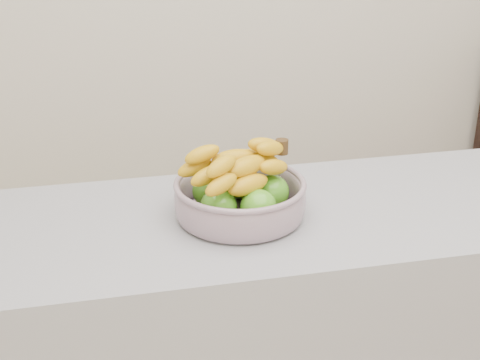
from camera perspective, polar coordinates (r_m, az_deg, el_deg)
The scene contains 2 objects.
counter at distance 1.99m, azimuth 7.46°, elevation -13.95°, with size 2.00×0.60×0.90m, color #9E9EA6.
fruit_bowl at distance 1.66m, azimuth -0.02°, elevation -1.24°, with size 0.33×0.33×0.18m.
Camera 1 is at (-0.58, -1.04, 1.66)m, focal length 50.00 mm.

